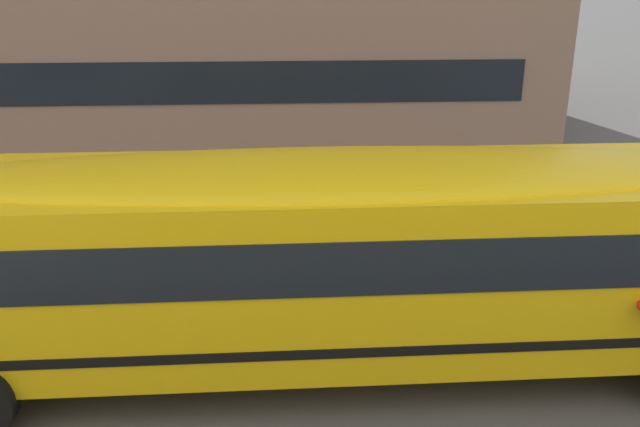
{
  "coord_description": "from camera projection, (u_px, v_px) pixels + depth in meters",
  "views": [
    {
      "loc": [
        1.94,
        -8.69,
        4.79
      ],
      "look_at": [
        2.43,
        -0.62,
        1.83
      ],
      "focal_mm": 38.17,
      "sensor_mm": 36.0,
      "label": 1
    }
  ],
  "objects": [
    {
      "name": "school_bus",
      "position": [
        353.0,
        248.0,
        8.13
      ],
      "size": [
        12.14,
        2.87,
        2.71
      ],
      "rotation": [
        0.0,
        0.0,
        0.01
      ],
      "color": "yellow",
      "rests_on": "ground_plane"
    },
    {
      "name": "ground_plane",
      "position": [
        147.0,
        323.0,
        9.68
      ],
      "size": [
        400.0,
        400.0,
        0.0
      ],
      "primitive_type": "plane",
      "color": "#54514F"
    },
    {
      "name": "lane_centreline",
      "position": [
        147.0,
        323.0,
        9.68
      ],
      "size": [
        110.0,
        0.16,
        0.01
      ],
      "primitive_type": "cube",
      "color": "silver",
      "rests_on": "ground_plane"
    },
    {
      "name": "sidewalk_far",
      "position": [
        202.0,
        170.0,
        16.89
      ],
      "size": [
        120.0,
        3.0,
        0.01
      ],
      "primitive_type": "cube",
      "color": "gray",
      "rests_on": "ground_plane"
    }
  ]
}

